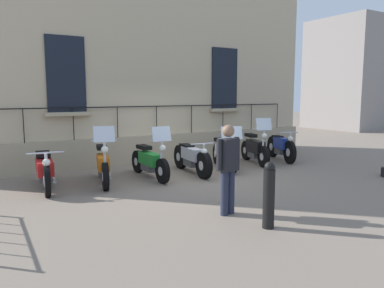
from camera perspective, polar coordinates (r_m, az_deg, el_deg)
The scene contains 12 objects.
ground_plane at distance 9.98m, azimuth 0.61°, elevation -4.69°, with size 60.00×60.00×0.00m, color gray.
building_facade at distance 12.35m, azimuth -6.42°, elevation 17.37°, with size 0.82×12.16×8.73m.
motorcycle_red at distance 9.10m, azimuth -21.36°, elevation -3.69°, with size 2.18×0.75×0.93m.
motorcycle_orange at distance 9.19m, azimuth -13.28°, elevation -3.24°, with size 1.99×0.73×1.42m.
motorcycle_green at distance 9.63m, azimuth -6.39°, elevation -2.63°, with size 2.11×0.58×1.36m.
motorcycle_silver at distance 10.12m, azimuth -0.04°, elevation -2.16°, with size 2.17×0.65×0.89m.
motorcycle_white at distance 10.81m, azimuth 4.92°, elevation -1.51°, with size 2.03×1.01×1.27m.
motorcycle_black at distance 11.68m, azimuth 9.51°, elevation -0.77°, with size 1.88×0.79×1.43m.
motorcycle_blue at distance 12.45m, azimuth 13.31°, elevation -0.43°, with size 1.92×0.86×0.97m.
bollard at distance 6.11m, azimuth 11.54°, elevation -7.56°, with size 0.19×0.19×1.07m.
pedestrian_standing at distance 6.61m, azimuth 5.46°, elevation -3.14°, with size 0.29×0.52×1.59m.
distant_building at distance 25.91m, azimuth 23.44°, elevation 9.54°, with size 4.35×4.80×6.59m.
Camera 1 is at (8.28, -5.16, 2.11)m, focal length 35.28 mm.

